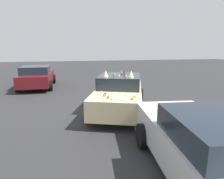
% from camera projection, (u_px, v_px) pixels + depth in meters
% --- Properties ---
extents(ground_plane, '(60.00, 60.00, 0.00)m').
position_uv_depth(ground_plane, '(119.00, 110.00, 8.00)').
color(ground_plane, '#2D2D30').
extents(art_car_decorated, '(4.75, 3.11, 1.71)m').
position_uv_depth(art_car_decorated, '(119.00, 93.00, 7.87)').
color(art_car_decorated, beige).
rests_on(art_car_decorated, ground).
extents(parked_sedan_row_back_far, '(4.65, 2.35, 1.43)m').
position_uv_depth(parked_sedan_row_back_far, '(209.00, 149.00, 3.59)').
color(parked_sedan_row_back_far, silver).
rests_on(parked_sedan_row_back_far, ground).
extents(parked_sedan_behind_left, '(4.09, 2.05, 1.41)m').
position_uv_depth(parked_sedan_behind_left, '(37.00, 77.00, 12.40)').
color(parked_sedan_behind_left, '#5B1419').
rests_on(parked_sedan_behind_left, ground).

